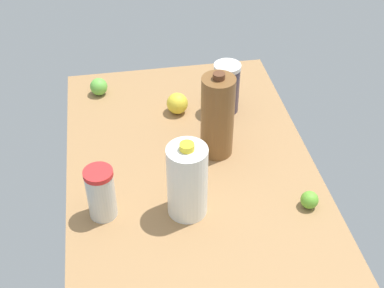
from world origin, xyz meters
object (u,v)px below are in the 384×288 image
Objects in this scene: tumbler_cup at (101,193)px; lime_loose at (309,200)px; shaker_bottle at (226,88)px; chocolate_milk_jug at (217,116)px; lime_far_back at (99,87)px; lemon_near_front at (178,103)px; milk_jug at (187,181)px.

lime_loose is (-6.99, -57.41, -5.48)cm from tumbler_cup.
shaker_bottle is 52.02cm from lime_loose.
lime_far_back is (38.89, 35.48, -10.58)cm from chocolate_milk_jug.
tumbler_cup reaches higher than lemon_near_front.
milk_jug is at bearing 155.18° from shaker_bottle.
shaker_bottle is 1.13× the size of tumbler_cup.
chocolate_milk_jug is 26.56cm from lemon_near_front.
tumbler_cup is 3.14× the size of lime_loose.
milk_jug is 3.83× the size of lime_far_back.
milk_jug is at bearing -96.32° from tumbler_cup.
lemon_near_front is (46.75, -4.38, -7.57)cm from milk_jug.
lemon_near_front reaches higher than lime_loose.
tumbler_cup reaches higher than lime_loose.
lime_loose is at bearing -143.46° from chocolate_milk_jug.
milk_jug is at bearing 82.63° from lime_loose.
shaker_bottle is at bearing -45.92° from tumbler_cup.
tumbler_cup is 58.09cm from lime_loose.
shaker_bottle reaches higher than lime_far_back.
shaker_bottle reaches higher than tumbler_cup.
shaker_bottle is at bearing -24.82° from milk_jug.
lemon_near_front is at bearing -120.88° from lime_far_back.
tumbler_cup is (-42.93, 44.34, -1.05)cm from shaker_bottle.
lemon_near_front is at bearing -32.07° from tumbler_cup.
lemon_near_front is (44.17, -27.68, -4.33)cm from tumbler_cup.
milk_jug reaches higher than lime_far_back.
lemon_near_front is (22.96, 8.83, -10.03)cm from chocolate_milk_jug.
chocolate_milk_jug is 3.93× the size of lemon_near_front.
tumbler_cup is at bearing 179.02° from lime_far_back.
tumbler_cup is 0.66× the size of milk_jug.
shaker_bottle is at bearing -111.63° from lime_far_back.
chocolate_milk_jug is 5.70× the size of lime_loose.
tumbler_cup is at bearing 120.16° from chocolate_milk_jug.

